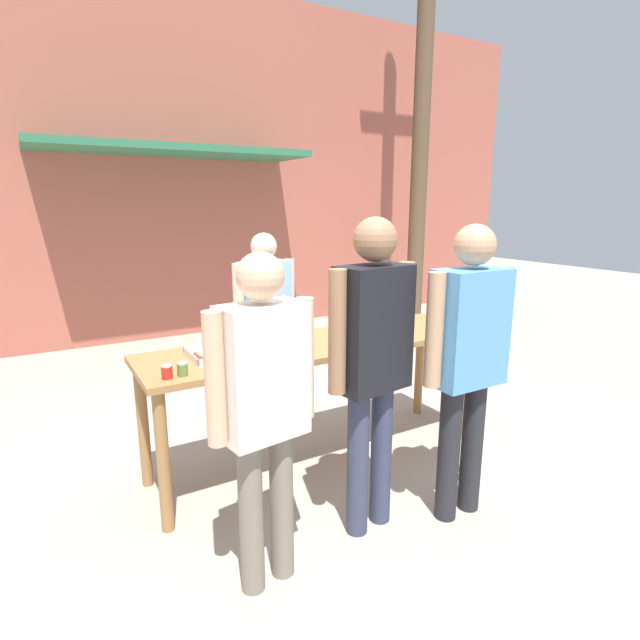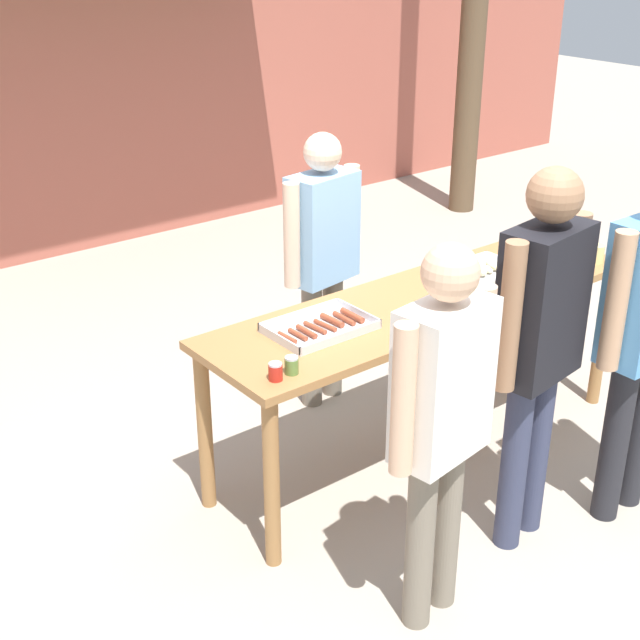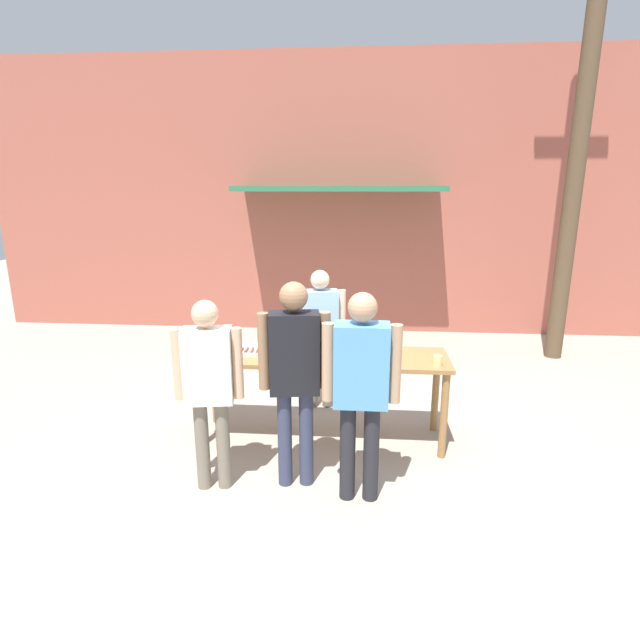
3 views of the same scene
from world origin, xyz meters
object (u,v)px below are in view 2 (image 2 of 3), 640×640
at_px(person_customer_holding_hotdog, 441,408).
at_px(person_server_behind_table, 322,248).
at_px(person_customer_waiting_in_line, 540,330).
at_px(food_tray_sausages, 321,327).
at_px(food_tray_buns, 483,271).
at_px(condiment_jar_mustard, 276,372).
at_px(condiment_jar_ketchup, 292,365).
at_px(beer_cup, 596,254).

bearing_deg(person_customer_holding_hotdog, person_server_behind_table, -122.46).
bearing_deg(person_customer_waiting_in_line, person_server_behind_table, -100.59).
relative_size(food_tray_sausages, food_tray_buns, 1.14).
xyz_separation_m(condiment_jar_mustard, condiment_jar_ketchup, (0.08, 0.00, 0.00)).
bearing_deg(food_tray_sausages, person_customer_holding_hotdog, -100.77).
xyz_separation_m(condiment_jar_ketchup, person_customer_waiting_in_line, (0.85, -0.58, 0.13)).
bearing_deg(food_tray_buns, person_customer_waiting_in_line, -125.02).
relative_size(condiment_jar_ketchup, person_server_behind_table, 0.05).
distance_m(condiment_jar_mustard, person_customer_holding_hotdog, 0.73).
xyz_separation_m(person_customer_holding_hotdog, person_customer_waiting_in_line, (0.67, 0.10, 0.08)).
bearing_deg(food_tray_buns, condiment_jar_mustard, -170.22).
bearing_deg(condiment_jar_mustard, person_customer_waiting_in_line, -31.53).
height_order(food_tray_sausages, beer_cup, beer_cup).
bearing_deg(food_tray_buns, person_server_behind_table, 125.72).
distance_m(condiment_jar_mustard, person_customer_waiting_in_line, 1.10).
xyz_separation_m(food_tray_sausages, person_customer_holding_hotdog, (-0.18, -0.93, 0.07)).
relative_size(person_server_behind_table, person_customer_holding_hotdog, 0.98).
bearing_deg(person_server_behind_table, condiment_jar_ketchup, -142.85).
distance_m(condiment_jar_ketchup, person_customer_waiting_in_line, 1.03).
bearing_deg(condiment_jar_mustard, person_server_behind_table, 43.89).
bearing_deg(condiment_jar_ketchup, person_customer_holding_hotdog, -75.28).
height_order(condiment_jar_ketchup, person_customer_holding_hotdog, person_customer_holding_hotdog).
relative_size(food_tray_buns, condiment_jar_mustard, 5.43).
relative_size(person_customer_holding_hotdog, person_customer_waiting_in_line, 0.92).
xyz_separation_m(beer_cup, person_customer_holding_hotdog, (-1.88, -0.69, 0.03)).
bearing_deg(condiment_jar_ketchup, food_tray_sausages, 35.48).
bearing_deg(food_tray_buns, condiment_jar_ketchup, -169.84).
height_order(condiment_jar_mustard, person_customer_waiting_in_line, person_customer_waiting_in_line).
relative_size(food_tray_sausages, person_server_behind_table, 0.30).
distance_m(food_tray_sausages, beer_cup, 1.72).
relative_size(condiment_jar_mustard, person_customer_holding_hotdog, 0.05).
bearing_deg(beer_cup, person_customer_holding_hotdog, -159.83).
distance_m(food_tray_sausages, person_server_behind_table, 0.91).
height_order(condiment_jar_mustard, beer_cup, beer_cup).
bearing_deg(person_customer_waiting_in_line, food_tray_sausages, -67.23).
bearing_deg(person_customer_holding_hotdog, food_tray_buns, -151.32).
xyz_separation_m(condiment_jar_mustard, person_customer_waiting_in_line, (0.93, -0.57, 0.13)).
bearing_deg(food_tray_sausages, person_customer_waiting_in_line, -59.43).
height_order(food_tray_buns, person_customer_holding_hotdog, person_customer_holding_hotdog).
xyz_separation_m(food_tray_buns, person_customer_waiting_in_line, (-0.58, -0.83, 0.14)).
relative_size(food_tray_sausages, person_customer_holding_hotdog, 0.29).
relative_size(food_tray_sausages, condiment_jar_ketchup, 6.19).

